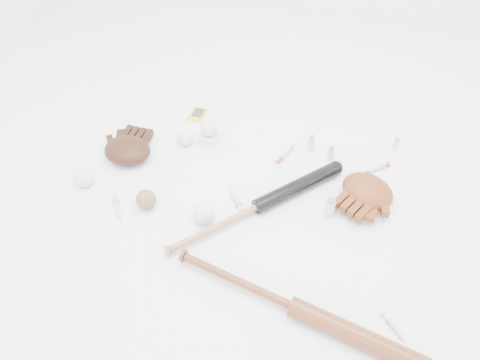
% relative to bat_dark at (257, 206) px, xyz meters
% --- Properties ---
extents(bat_dark, '(0.61, 0.64, 0.06)m').
position_rel_bat_dark_xyz_m(bat_dark, '(0.00, 0.00, 0.00)').
color(bat_dark, black).
rests_on(bat_dark, ground).
extents(bat_wood, '(0.89, 0.26, 0.07)m').
position_rel_bat_dark_xyz_m(bat_wood, '(0.21, -0.38, 0.00)').
color(bat_wood, brown).
rests_on(bat_wood, ground).
extents(glove_dark, '(0.24, 0.24, 0.09)m').
position_rel_bat_dark_xyz_m(glove_dark, '(-0.60, 0.15, 0.01)').
color(glove_dark, black).
rests_on(glove_dark, ground).
extents(glove_tan, '(0.34, 0.34, 0.09)m').
position_rel_bat_dark_xyz_m(glove_tan, '(0.40, 0.18, 0.01)').
color(glove_tan, '#682F13').
rests_on(glove_tan, ground).
extents(trading_card, '(0.08, 0.10, 0.01)m').
position_rel_bat_dark_xyz_m(trading_card, '(-0.41, 0.49, -0.03)').
color(trading_card, yellow).
rests_on(trading_card, ground).
extents(pedestal, '(0.10, 0.10, 0.04)m').
position_rel_bat_dark_xyz_m(pedestal, '(-0.30, 0.33, -0.01)').
color(pedestal, white).
rests_on(pedestal, ground).
extents(baseball_on_pedestal, '(0.08, 0.08, 0.08)m').
position_rel_bat_dark_xyz_m(baseball_on_pedestal, '(-0.30, 0.33, 0.05)').
color(baseball_on_pedestal, white).
rests_on(baseball_on_pedestal, pedestal).
extents(baseball_left, '(0.08, 0.08, 0.08)m').
position_rel_bat_dark_xyz_m(baseball_left, '(-0.71, -0.04, 0.01)').
color(baseball_left, white).
rests_on(baseball_left, ground).
extents(baseball_upper, '(0.07, 0.07, 0.07)m').
position_rel_bat_dark_xyz_m(baseball_upper, '(-0.40, 0.29, 0.01)').
color(baseball_upper, white).
rests_on(baseball_upper, ground).
extents(baseball_mid, '(0.08, 0.08, 0.08)m').
position_rel_bat_dark_xyz_m(baseball_mid, '(-0.19, -0.10, 0.01)').
color(baseball_mid, white).
rests_on(baseball_mid, ground).
extents(baseball_aged, '(0.08, 0.08, 0.08)m').
position_rel_bat_dark_xyz_m(baseball_aged, '(-0.42, -0.09, 0.01)').
color(baseball_aged, brown).
rests_on(baseball_aged, ground).
extents(syringe_0, '(0.11, 0.14, 0.02)m').
position_rel_bat_dark_xyz_m(syringe_0, '(-0.53, -0.13, -0.02)').
color(syringe_0, '#ADBCC6').
rests_on(syringe_0, ground).
extents(syringe_1, '(0.12, 0.15, 0.02)m').
position_rel_bat_dark_xyz_m(syringe_1, '(-0.10, 0.03, -0.02)').
color(syringe_1, '#ADBCC6').
rests_on(syringe_1, ground).
extents(syringe_2, '(0.09, 0.17, 0.02)m').
position_rel_bat_dark_xyz_m(syringe_2, '(0.05, 0.34, -0.02)').
color(syringe_2, '#ADBCC6').
rests_on(syringe_2, ground).
extents(syringe_3, '(0.11, 0.12, 0.02)m').
position_rel_bat_dark_xyz_m(syringe_3, '(0.54, -0.35, -0.02)').
color(syringe_3, '#ADBCC6').
rests_on(syringe_3, ground).
extents(syringe_4, '(0.14, 0.12, 0.02)m').
position_rel_bat_dark_xyz_m(syringe_4, '(0.43, 0.34, -0.02)').
color(syringe_4, '#ADBCC6').
rests_on(syringe_4, ground).
extents(vial_0, '(0.03, 0.03, 0.08)m').
position_rel_bat_dark_xyz_m(vial_0, '(0.14, 0.40, 0.01)').
color(vial_0, silver).
rests_on(vial_0, ground).
extents(vial_1, '(0.03, 0.03, 0.07)m').
position_rel_bat_dark_xyz_m(vial_1, '(0.50, 0.49, 0.00)').
color(vial_1, silver).
rests_on(vial_1, ground).
extents(vial_2, '(0.03, 0.03, 0.07)m').
position_rel_bat_dark_xyz_m(vial_2, '(0.23, 0.36, 0.01)').
color(vial_2, silver).
rests_on(vial_2, ground).
extents(vial_3, '(0.04, 0.04, 0.09)m').
position_rel_bat_dark_xyz_m(vial_3, '(0.27, 0.06, 0.01)').
color(vial_3, silver).
rests_on(vial_3, ground).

